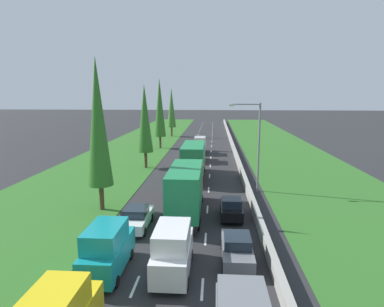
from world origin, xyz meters
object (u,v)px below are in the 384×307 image
green_box_truck_centre_lane (186,190)px  poplar_tree_third (145,119)px  orange_van_centre_lane (197,152)px  street_light_mast (256,141)px  white_van_centre_lane (173,250)px  grey_sedan_right_lane (237,248)px  poplar_tree_fifth (171,108)px  green_box_truck_centre_lane_fourth (194,160)px  black_hatchback_right_lane (231,208)px  poplar_tree_fourth (160,108)px  poplar_tree_second (98,123)px  silver_van_centre_lane (200,145)px  white_sedan_left_lane (137,218)px  teal_van_left_lane (107,249)px

green_box_truck_centre_lane → poplar_tree_third: bearing=111.7°
orange_van_centre_lane → street_light_mast: 16.89m
white_van_centre_lane → orange_van_centre_lane: bearing=90.6°
orange_van_centre_lane → poplar_tree_third: (-6.68, -4.87, 5.23)m
grey_sedan_right_lane → poplar_tree_fifth: bearing=101.0°
green_box_truck_centre_lane_fourth → black_hatchback_right_lane: bearing=-73.5°
green_box_truck_centre_lane_fourth → poplar_tree_fourth: poplar_tree_fourth is taller
green_box_truck_centre_lane_fourth → black_hatchback_right_lane: green_box_truck_centre_lane_fourth is taller
poplar_tree_second → orange_van_centre_lane: bearing=71.8°
green_box_truck_centre_lane → black_hatchback_right_lane: size_ratio=2.41×
green_box_truck_centre_lane → green_box_truck_centre_lane_fourth: 12.39m
poplar_tree_third → poplar_tree_fourth: poplar_tree_fourth is taller
silver_van_centre_lane → white_van_centre_lane: bearing=-89.7°
white_van_centre_lane → white_sedan_left_lane: 7.09m
poplar_tree_second → poplar_tree_fifth: bearing=90.5°
white_sedan_left_lane → silver_van_centre_lane: 32.14m
green_box_truck_centre_lane → orange_van_centre_lane: (-0.29, 22.40, -0.78)m
teal_van_left_lane → green_box_truck_centre_lane_fourth: bearing=80.9°
poplar_tree_second → green_box_truck_centre_lane_fourth: bearing=58.0°
white_van_centre_lane → orange_van_centre_lane: (-0.31, 31.52, 0.00)m
white_van_centre_lane → green_box_truck_centre_lane_fourth: size_ratio=0.52×
poplar_tree_second → white_van_centre_lane: bearing=-53.4°
grey_sedan_right_lane → poplar_tree_second: 15.30m
teal_van_left_lane → orange_van_centre_lane: 31.82m
orange_van_centre_lane → white_sedan_left_lane: bearing=-97.1°
grey_sedan_right_lane → street_light_mast: (2.70, 14.76, 4.42)m
grey_sedan_right_lane → white_sedan_left_lane: same height
grey_sedan_right_lane → black_hatchback_right_lane: black_hatchback_right_lane is taller
white_van_centre_lane → street_light_mast: street_light_mast is taller
poplar_tree_fourth → poplar_tree_fifth: size_ratio=1.13×
grey_sedan_right_lane → poplar_tree_third: size_ratio=0.40×
grey_sedan_right_lane → white_van_centre_lane: bearing=-154.7°
green_box_truck_centre_lane_fourth → poplar_tree_second: poplar_tree_second is taller
black_hatchback_right_lane → poplar_tree_fifth: poplar_tree_fifth is taller
street_light_mast → poplar_tree_fourth: bearing=117.6°
teal_van_left_lane → grey_sedan_right_lane: teal_van_left_lane is taller
grey_sedan_right_lane → white_sedan_left_lane: (-7.07, 4.46, 0.00)m
teal_van_left_lane → poplar_tree_fifth: poplar_tree_fifth is taller
white_van_centre_lane → poplar_tree_third: (-6.99, 26.65, 5.23)m
white_van_centre_lane → green_box_truck_centre_lane_fourth: 21.53m
poplar_tree_second → poplar_tree_fourth: bearing=90.6°
green_box_truck_centre_lane_fourth → grey_sedan_right_lane: green_box_truck_centre_lane_fourth is taller
grey_sedan_right_lane → poplar_tree_fourth: (-11.33, 41.54, 6.59)m
green_box_truck_centre_lane_fourth → street_light_mast: 8.78m
green_box_truck_centre_lane_fourth → green_box_truck_centre_lane: bearing=-89.3°
silver_van_centre_lane → street_light_mast: size_ratio=0.54×
orange_van_centre_lane → poplar_tree_second: poplar_tree_second is taller
poplar_tree_second → poplar_tree_fourth: poplar_tree_second is taller
grey_sedan_right_lane → street_light_mast: bearing=79.6°
silver_van_centre_lane → poplar_tree_fifth: 24.47m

